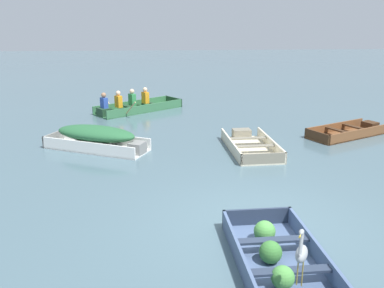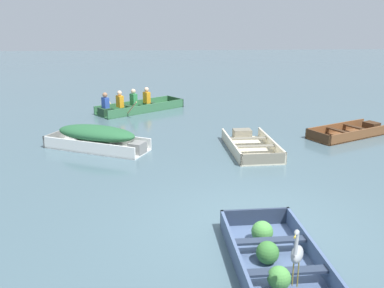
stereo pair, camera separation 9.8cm
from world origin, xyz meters
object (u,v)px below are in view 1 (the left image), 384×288
at_px(dinghy_slate_blue_foreground, 280,263).
at_px(skiff_white_near_moored, 97,136).
at_px(skiff_cream_mid_moored, 250,145).
at_px(rowboat_green_with_crew, 133,106).
at_px(skiff_wooden_brown_far_moored, 349,132).
at_px(heron_on_dinghy, 301,253).

xyz_separation_m(dinghy_slate_blue_foreground, skiff_white_near_moored, (-3.44, 6.20, 0.24)).
relative_size(skiff_cream_mid_moored, rowboat_green_with_crew, 0.76).
distance_m(dinghy_slate_blue_foreground, skiff_wooden_brown_far_moored, 8.21).
xyz_separation_m(dinghy_slate_blue_foreground, heron_on_dinghy, (-0.04, -0.91, 0.72)).
bearing_deg(rowboat_green_with_crew, skiff_wooden_brown_far_moored, -29.86).
xyz_separation_m(skiff_wooden_brown_far_moored, rowboat_green_with_crew, (-6.85, 3.93, 0.11)).
distance_m(skiff_wooden_brown_far_moored, rowboat_green_with_crew, 7.90).
distance_m(skiff_white_near_moored, skiff_cream_mid_moored, 4.25).
xyz_separation_m(skiff_white_near_moored, skiff_wooden_brown_far_moored, (7.59, 0.88, -0.27)).
relative_size(dinghy_slate_blue_foreground, rowboat_green_with_crew, 0.82).
height_order(skiff_cream_mid_moored, heron_on_dinghy, heron_on_dinghy).
height_order(dinghy_slate_blue_foreground, skiff_wooden_brown_far_moored, dinghy_slate_blue_foreground).
distance_m(dinghy_slate_blue_foreground, skiff_white_near_moored, 7.10).
height_order(skiff_cream_mid_moored, rowboat_green_with_crew, rowboat_green_with_crew).
xyz_separation_m(dinghy_slate_blue_foreground, rowboat_green_with_crew, (-2.71, 11.02, 0.08)).
bearing_deg(skiff_cream_mid_moored, rowboat_green_with_crew, 124.49).
distance_m(dinghy_slate_blue_foreground, rowboat_green_with_crew, 11.34).
bearing_deg(dinghy_slate_blue_foreground, heron_on_dinghy, -92.26).
height_order(skiff_white_near_moored, heron_on_dinghy, heron_on_dinghy).
distance_m(skiff_white_near_moored, skiff_wooden_brown_far_moored, 7.64).
relative_size(dinghy_slate_blue_foreground, skiff_cream_mid_moored, 1.08).
xyz_separation_m(skiff_white_near_moored, rowboat_green_with_crew, (0.74, 4.81, -0.16)).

